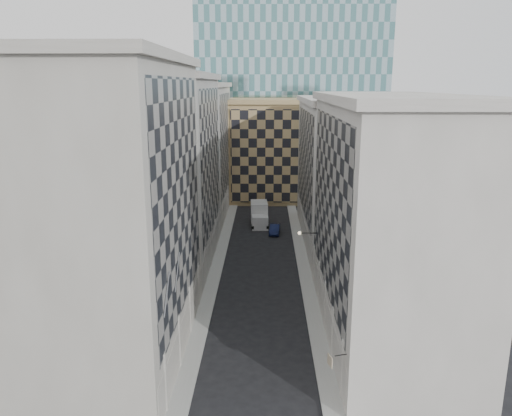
# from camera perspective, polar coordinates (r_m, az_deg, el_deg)

# --- Properties ---
(sidewalk_west) EXTENTS (1.50, 100.00, 0.15)m
(sidewalk_west) POSITION_cam_1_polar(r_m,az_deg,el_deg) (60.68, -4.51, -6.70)
(sidewalk_west) COLOR #989892
(sidewalk_west) RESTS_ON ground
(sidewalk_east) EXTENTS (1.50, 100.00, 0.15)m
(sidewalk_east) POSITION_cam_1_polar(r_m,az_deg,el_deg) (60.58, 5.50, -6.76)
(sidewalk_east) COLOR #989892
(sidewalk_east) RESTS_ON ground
(bldg_left_a) EXTENTS (10.80, 22.80, 23.70)m
(bldg_left_a) POSITION_cam_1_polar(r_m,az_deg,el_deg) (40.37, -15.44, -0.38)
(bldg_left_a) COLOR #9D988D
(bldg_left_a) RESTS_ON ground
(bldg_left_b) EXTENTS (10.80, 22.80, 22.70)m
(bldg_left_b) POSITION_cam_1_polar(r_m,az_deg,el_deg) (61.42, -9.69, 4.28)
(bldg_left_b) COLOR gray
(bldg_left_b) RESTS_ON ground
(bldg_left_c) EXTENTS (10.80, 22.80, 21.70)m
(bldg_left_c) POSITION_cam_1_polar(r_m,az_deg,el_deg) (82.96, -6.87, 6.53)
(bldg_left_c) COLOR #9D988D
(bldg_left_c) RESTS_ON ground
(bldg_right_a) EXTENTS (10.80, 26.80, 20.70)m
(bldg_right_a) POSITION_cam_1_polar(r_m,az_deg,el_deg) (44.16, 14.55, -1.11)
(bldg_right_a) COLOR #B3AEA4
(bldg_right_a) RESTS_ON ground
(bldg_right_b) EXTENTS (10.80, 28.80, 19.70)m
(bldg_right_b) POSITION_cam_1_polar(r_m,az_deg,el_deg) (70.21, 9.57, 4.27)
(bldg_right_b) COLOR #B3AEA4
(bldg_right_b) RESTS_ON ground
(tan_block) EXTENTS (16.80, 14.80, 18.80)m
(tan_block) POSITION_cam_1_polar(r_m,az_deg,el_deg) (95.14, 1.98, 6.73)
(tan_block) COLOR #A08C54
(tan_block) RESTS_ON ground
(church_tower) EXTENTS (7.20, 7.20, 51.50)m
(church_tower) POSITION_cam_1_polar(r_m,az_deg,el_deg) (108.60, 0.86, 16.90)
(church_tower) COLOR #2A2421
(church_tower) RESTS_ON ground
(flagpoles_left) EXTENTS (0.10, 6.33, 2.33)m
(flagpoles_left) POSITION_cam_1_polar(r_m,az_deg,el_deg) (35.77, -9.54, -8.38)
(flagpoles_left) COLOR gray
(flagpoles_left) RESTS_ON ground
(bracket_lamp) EXTENTS (1.98, 0.36, 0.36)m
(bracket_lamp) POSITION_cam_1_polar(r_m,az_deg,el_deg) (52.87, 5.18, -2.87)
(bracket_lamp) COLOR black
(bracket_lamp) RESTS_ON ground
(box_truck) EXTENTS (2.90, 6.44, 3.46)m
(box_truck) POSITION_cam_1_polar(r_m,az_deg,el_deg) (77.94, 0.38, -0.84)
(box_truck) COLOR silver
(box_truck) RESTS_ON ground
(dark_car) EXTENTS (1.81, 4.26, 1.37)m
(dark_car) POSITION_cam_1_polar(r_m,az_deg,el_deg) (73.49, 2.15, -2.44)
(dark_car) COLOR #0F1739
(dark_car) RESTS_ON ground
(shop_sign) EXTENTS (1.25, 0.74, 0.83)m
(shop_sign) POSITION_cam_1_polar(r_m,az_deg,el_deg) (34.64, 8.55, -16.84)
(shop_sign) COLOR black
(shop_sign) RESTS_ON ground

